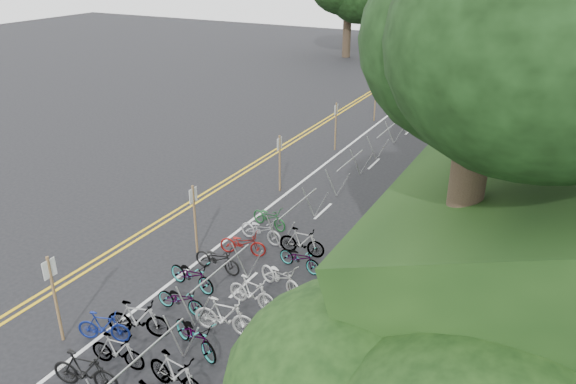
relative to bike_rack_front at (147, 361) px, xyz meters
name	(u,v)px	position (x,y,z in m)	size (l,w,h in m)	color
ground	(73,327)	(-3.49, 0.85, -0.82)	(120.00, 120.00, 0.00)	black
road_markings	(270,198)	(-2.85, 10.95, -0.81)	(7.47, 80.00, 0.01)	gold
red_curb	(401,204)	(2.21, 12.85, -0.77)	(0.25, 28.00, 0.10)	maroon
bike_rack_front	(147,361)	(0.00, 0.00, 0.00)	(1.12, 2.79, 1.13)	#A0A1A2
bike_racks_rest	(350,167)	(-0.49, 13.85, 0.04)	(1.14, 23.00, 1.17)	#A0A1A2
signpost_near	(54,294)	(-3.28, 0.34, 0.64)	(0.08, 0.40, 2.56)	brown
signposts_rest	(310,140)	(-2.89, 14.85, 0.61)	(0.08, 18.40, 2.50)	brown
bike_front	(104,326)	(-2.25, 0.85, -0.37)	(1.49, 0.42, 0.89)	navy
bike_valet	(203,302)	(-0.55, 2.97, -0.34)	(3.49, 12.54, 1.07)	slate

